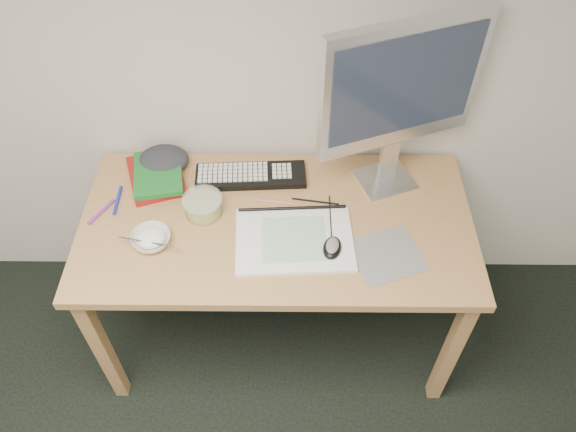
# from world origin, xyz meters

# --- Properties ---
(desk) EXTENTS (1.40, 0.70, 0.75)m
(desk) POSITION_xyz_m (0.09, 1.43, 0.67)
(desk) COLOR #B17F51
(desk) RESTS_ON ground
(mousepad) EXTENTS (0.28, 0.27, 0.00)m
(mousepad) POSITION_xyz_m (0.46, 1.28, 0.75)
(mousepad) COLOR slate
(mousepad) RESTS_ON desk
(sketchpad) EXTENTS (0.42, 0.31, 0.01)m
(sketchpad) POSITION_xyz_m (0.15, 1.34, 0.76)
(sketchpad) COLOR silver
(sketchpad) RESTS_ON desk
(keyboard) EXTENTS (0.42, 0.16, 0.02)m
(keyboard) POSITION_xyz_m (-0.02, 1.65, 0.76)
(keyboard) COLOR black
(keyboard) RESTS_ON desk
(monitor) EXTENTS (0.55, 0.24, 0.66)m
(monitor) POSITION_xyz_m (0.49, 1.64, 1.16)
(monitor) COLOR silver
(monitor) RESTS_ON desk
(mouse) EXTENTS (0.08, 0.11, 0.03)m
(mouse) POSITION_xyz_m (0.28, 1.30, 0.78)
(mouse) COLOR black
(mouse) RESTS_ON sketchpad
(rice_bowl) EXTENTS (0.15, 0.15, 0.04)m
(rice_bowl) POSITION_xyz_m (-0.34, 1.33, 0.77)
(rice_bowl) COLOR white
(rice_bowl) RESTS_ON desk
(chopsticks) EXTENTS (0.20, 0.06, 0.02)m
(chopsticks) POSITION_xyz_m (-0.34, 1.30, 0.79)
(chopsticks) COLOR #B0B0B3
(chopsticks) RESTS_ON rice_bowl
(fruit_tub) EXTENTS (0.16, 0.16, 0.07)m
(fruit_tub) POSITION_xyz_m (-0.18, 1.47, 0.78)
(fruit_tub) COLOR #D7C24C
(fruit_tub) RESTS_ON desk
(book_red) EXTENTS (0.26, 0.30, 0.03)m
(book_red) POSITION_xyz_m (-0.37, 1.64, 0.76)
(book_red) COLOR maroon
(book_red) RESTS_ON desk
(book_green) EXTENTS (0.22, 0.27, 0.02)m
(book_green) POSITION_xyz_m (-0.36, 1.63, 0.79)
(book_green) COLOR #196625
(book_green) RESTS_ON book_red
(cloth_lump) EXTENTS (0.19, 0.18, 0.07)m
(cloth_lump) POSITION_xyz_m (-0.35, 1.71, 0.78)
(cloth_lump) COLOR #25272D
(cloth_lump) RESTS_ON desk
(pencil_pink) EXTENTS (0.16, 0.03, 0.01)m
(pencil_pink) POSITION_xyz_m (0.08, 1.52, 0.75)
(pencil_pink) COLOR pink
(pencil_pink) RESTS_ON desk
(pencil_tan) EXTENTS (0.17, 0.06, 0.01)m
(pencil_tan) POSITION_xyz_m (0.15, 1.46, 0.75)
(pencil_tan) COLOR #A18C55
(pencil_tan) RESTS_ON desk
(pencil_black) EXTENTS (0.17, 0.03, 0.01)m
(pencil_black) POSITION_xyz_m (0.23, 1.53, 0.75)
(pencil_black) COLOR black
(pencil_black) RESTS_ON desk
(marker_blue) EXTENTS (0.02, 0.14, 0.01)m
(marker_blue) POSITION_xyz_m (-0.50, 1.52, 0.76)
(marker_blue) COLOR #1D26A0
(marker_blue) RESTS_ON desk
(marker_orange) EXTENTS (0.03, 0.13, 0.01)m
(marker_orange) POSITION_xyz_m (-0.42, 1.56, 0.76)
(marker_orange) COLOR orange
(marker_orange) RESTS_ON desk
(marker_purple) EXTENTS (0.08, 0.12, 0.01)m
(marker_purple) POSITION_xyz_m (-0.54, 1.47, 0.76)
(marker_purple) COLOR purple
(marker_purple) RESTS_ON desk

